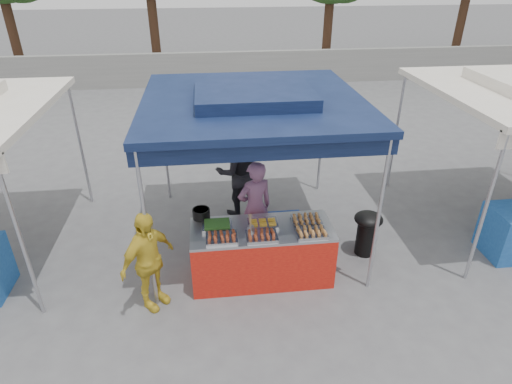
{
  "coord_description": "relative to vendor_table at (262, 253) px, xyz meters",
  "views": [
    {
      "loc": [
        -0.67,
        -5.06,
        4.17
      ],
      "look_at": [
        0.0,
        0.6,
        1.05
      ],
      "focal_mm": 30.0,
      "sensor_mm": 36.0,
      "label": 1
    }
  ],
  "objects": [
    {
      "name": "ground_plane",
      "position": [
        0.0,
        0.1,
        -0.43
      ],
      "size": [
        80.0,
        80.0,
        0.0
      ],
      "primitive_type": "plane",
      "color": "#545456"
    },
    {
      "name": "back_wall",
      "position": [
        0.0,
        11.1,
        0.17
      ],
      "size": [
        40.0,
        0.25,
        1.2
      ],
      "primitive_type": "cube",
      "color": "slate",
      "rests_on": "ground_plane"
    },
    {
      "name": "main_canopy",
      "position": [
        0.0,
        1.07,
        1.94
      ],
      "size": [
        3.2,
        3.2,
        2.57
      ],
      "color": "#B0B0B7",
      "rests_on": "ground_plane"
    },
    {
      "name": "vendor_table",
      "position": [
        0.0,
        0.0,
        0.0
      ],
      "size": [
        2.0,
        0.8,
        0.85
      ],
      "color": "#B51A10",
      "rests_on": "ground_plane"
    },
    {
      "name": "food_tray_fl",
      "position": [
        -0.57,
        -0.22,
        0.46
      ],
      "size": [
        0.42,
        0.3,
        0.07
      ],
      "color": "#BBBBC0",
      "rests_on": "vendor_table"
    },
    {
      "name": "food_tray_fm",
      "position": [
        -0.03,
        -0.24,
        0.46
      ],
      "size": [
        0.42,
        0.3,
        0.07
      ],
      "color": "#BBBBC0",
      "rests_on": "vendor_table"
    },
    {
      "name": "food_tray_fr",
      "position": [
        0.65,
        -0.24,
        0.46
      ],
      "size": [
        0.42,
        0.3,
        0.07
      ],
      "color": "#BBBBC0",
      "rests_on": "vendor_table"
    },
    {
      "name": "food_tray_bl",
      "position": [
        -0.62,
        0.1,
        0.46
      ],
      "size": [
        0.42,
        0.3,
        0.07
      ],
      "color": "#BBBBC0",
      "rests_on": "vendor_table"
    },
    {
      "name": "food_tray_bm",
      "position": [
        0.02,
        0.07,
        0.46
      ],
      "size": [
        0.42,
        0.3,
        0.07
      ],
      "color": "#BBBBC0",
      "rests_on": "vendor_table"
    },
    {
      "name": "food_tray_br",
      "position": [
        0.65,
        0.09,
        0.46
      ],
      "size": [
        0.42,
        0.3,
        0.07
      ],
      "color": "#BBBBC0",
      "rests_on": "vendor_table"
    },
    {
      "name": "cooking_pot",
      "position": [
        -0.84,
        0.37,
        0.5
      ],
      "size": [
        0.25,
        0.25,
        0.15
      ],
      "primitive_type": "cylinder",
      "color": "black",
      "rests_on": "vendor_table"
    },
    {
      "name": "skewer_cup",
      "position": [
        -0.17,
        -0.1,
        0.48
      ],
      "size": [
        0.09,
        0.09,
        0.11
      ],
      "primitive_type": "cylinder",
      "color": "#B0B0B7",
      "rests_on": "vendor_table"
    },
    {
      "name": "wok_burner",
      "position": [
        1.72,
        0.38,
        0.02
      ],
      "size": [
        0.44,
        0.44,
        0.74
      ],
      "rotation": [
        0.0,
        0.0,
        0.19
      ],
      "color": "black",
      "rests_on": "ground_plane"
    },
    {
      "name": "crate_left",
      "position": [
        -0.34,
        0.79,
        -0.27
      ],
      "size": [
        0.52,
        0.36,
        0.31
      ],
      "primitive_type": "cube",
      "color": "#123498",
      "rests_on": "ground_plane"
    },
    {
      "name": "crate_right",
      "position": [
        0.44,
        0.61,
        -0.26
      ],
      "size": [
        0.54,
        0.38,
        0.32
      ],
      "primitive_type": "cube",
      "color": "#123498",
      "rests_on": "ground_plane"
    },
    {
      "name": "crate_stacked",
      "position": [
        0.44,
        0.61,
        0.05
      ],
      "size": [
        0.52,
        0.37,
        0.31
      ],
      "primitive_type": "cube",
      "color": "#123498",
      "rests_on": "crate_right"
    },
    {
      "name": "vendor_woman",
      "position": [
        -0.02,
        0.67,
        0.36
      ],
      "size": [
        0.66,
        0.54,
        1.57
      ],
      "primitive_type": "imported",
      "rotation": [
        0.0,
        0.0,
        3.47
      ],
      "color": "#815277",
      "rests_on": "ground_plane"
    },
    {
      "name": "helper_man",
      "position": [
        -0.18,
        1.87,
        0.41
      ],
      "size": [
        0.89,
        0.74,
        1.67
      ],
      "primitive_type": "imported",
      "rotation": [
        0.0,
        0.0,
        3.28
      ],
      "color": "black",
      "rests_on": "ground_plane"
    },
    {
      "name": "customer_person",
      "position": [
        -1.54,
        -0.41,
        0.3
      ],
      "size": [
        0.84,
        0.86,
        1.45
      ],
      "primitive_type": "imported",
      "rotation": [
        0.0,
        0.0,
        0.82
      ],
      "color": "gold",
      "rests_on": "ground_plane"
    }
  ]
}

